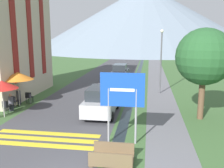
% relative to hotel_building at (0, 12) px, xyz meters
% --- Properties ---
extents(ground_plane, '(160.00, 160.00, 0.00)m').
position_rel_hotel_building_xyz_m(ground_plane, '(9.39, 8.00, -6.83)').
color(ground_plane, '#3D6033').
extents(road, '(6.40, 60.00, 0.01)m').
position_rel_hotel_building_xyz_m(road, '(6.89, 18.00, -6.82)').
color(road, '#424247').
rests_on(road, ground_plane).
extents(footpath, '(2.20, 60.00, 0.01)m').
position_rel_hotel_building_xyz_m(footpath, '(12.99, 18.00, -6.82)').
color(footpath, slate).
rests_on(footpath, ground_plane).
extents(drainage_channel, '(0.60, 60.00, 0.00)m').
position_rel_hotel_building_xyz_m(drainage_channel, '(10.59, 18.00, -6.83)').
color(drainage_channel, black).
rests_on(drainage_channel, ground_plane).
extents(crosswalk_marking, '(5.44, 1.84, 0.01)m').
position_rel_hotel_building_xyz_m(crosswalk_marking, '(6.89, -8.24, -6.82)').
color(crosswalk_marking, yellow).
rests_on(crosswalk_marking, ground_plane).
extents(mountain_distant, '(77.69, 77.69, 22.05)m').
position_rel_hotel_building_xyz_m(mountain_distant, '(10.14, 71.85, 4.20)').
color(mountain_distant, slate).
rests_on(mountain_distant, ground_plane).
extents(hotel_building, '(5.34, 9.29, 12.76)m').
position_rel_hotel_building_xyz_m(hotel_building, '(0.00, 0.00, 0.00)').
color(hotel_building, '#BCAD93').
rests_on(hotel_building, ground_plane).
extents(road_sign, '(2.05, 0.11, 3.37)m').
position_rel_hotel_building_xyz_m(road_sign, '(10.77, -8.11, -4.55)').
color(road_sign, gray).
rests_on(road_sign, ground_plane).
extents(footbridge, '(1.70, 1.10, 0.65)m').
position_rel_hotel_building_xyz_m(footbridge, '(10.59, -10.06, -6.60)').
color(footbridge, brown).
rests_on(footbridge, ground_plane).
extents(parked_car_near, '(1.89, 4.24, 1.82)m').
position_rel_hotel_building_xyz_m(parked_car_near, '(8.99, -3.96, -5.92)').
color(parked_car_near, '#B2B2B7').
rests_on(parked_car_near, ground_plane).
extents(parked_car_far, '(1.76, 4.20, 1.82)m').
position_rel_hotel_building_xyz_m(parked_car_far, '(8.72, 8.91, -5.92)').
color(parked_car_far, black).
rests_on(parked_car_far, ground_plane).
extents(cafe_chair_far_right, '(0.40, 0.40, 0.85)m').
position_rel_hotel_building_xyz_m(cafe_chair_far_right, '(3.13, -2.12, -6.32)').
color(cafe_chair_far_right, black).
rests_on(cafe_chair_far_right, ground_plane).
extents(cafe_chair_middle, '(0.40, 0.40, 0.85)m').
position_rel_hotel_building_xyz_m(cafe_chair_middle, '(2.61, -3.41, -6.32)').
color(cafe_chair_middle, black).
rests_on(cafe_chair_middle, ground_plane).
extents(cafe_chair_far_left, '(0.40, 0.40, 0.85)m').
position_rel_hotel_building_xyz_m(cafe_chair_far_left, '(3.09, -2.16, -6.32)').
color(cafe_chair_far_left, black).
rests_on(cafe_chair_far_left, ground_plane).
extents(cafe_chair_near_left, '(0.40, 0.40, 0.85)m').
position_rel_hotel_building_xyz_m(cafe_chair_near_left, '(2.81, -4.69, -6.32)').
color(cafe_chair_near_left, black).
rests_on(cafe_chair_near_left, ground_plane).
extents(cafe_umbrella_front_red, '(1.95, 1.95, 2.32)m').
position_rel_hotel_building_xyz_m(cafe_umbrella_front_red, '(3.08, -5.40, -4.76)').
color(cafe_umbrella_front_red, '#B7B2A8').
rests_on(cafe_umbrella_front_red, ground_plane).
extents(cafe_umbrella_middle_orange, '(2.19, 2.19, 2.48)m').
position_rel_hotel_building_xyz_m(cafe_umbrella_middle_orange, '(2.77, -2.93, -4.63)').
color(cafe_umbrella_middle_orange, '#B7B2A8').
rests_on(cafe_umbrella_middle_orange, ground_plane).
extents(person_seated_near, '(0.32, 0.32, 1.21)m').
position_rel_hotel_building_xyz_m(person_seated_near, '(2.85, -4.16, -6.16)').
color(person_seated_near, '#282833').
rests_on(person_seated_near, ground_plane).
extents(person_seated_far, '(0.32, 0.32, 1.23)m').
position_rel_hotel_building_xyz_m(person_seated_far, '(2.50, -2.52, -6.15)').
color(person_seated_far, '#282833').
rests_on(person_seated_far, ground_plane).
extents(streetlamp, '(0.28, 0.28, 5.52)m').
position_rel_hotel_building_xyz_m(streetlamp, '(12.97, 2.72, -3.58)').
color(streetlamp, '#515156').
rests_on(streetlamp, ground_plane).
extents(tree_by_path, '(3.36, 3.36, 5.48)m').
position_rel_hotel_building_xyz_m(tree_by_path, '(15.14, -3.92, -3.05)').
color(tree_by_path, brown).
rests_on(tree_by_path, ground_plane).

